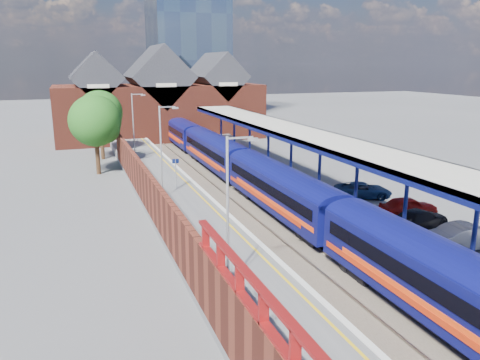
# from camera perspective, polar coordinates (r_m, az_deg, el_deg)

# --- Properties ---
(ground) EXTENTS (240.00, 240.00, 0.00)m
(ground) POSITION_cam_1_polar(r_m,az_deg,el_deg) (46.24, -3.27, 0.15)
(ground) COLOR #5B5B5E
(ground) RESTS_ON ground
(ballast_bed) EXTENTS (6.00, 76.00, 0.06)m
(ballast_bed) POSITION_cam_1_polar(r_m,az_deg,el_deg) (37.11, 1.20, -3.28)
(ballast_bed) COLOR #473D33
(ballast_bed) RESTS_ON ground
(rails) EXTENTS (4.51, 76.00, 0.14)m
(rails) POSITION_cam_1_polar(r_m,az_deg,el_deg) (37.08, 1.20, -3.15)
(rails) COLOR slate
(rails) RESTS_ON ground
(left_platform) EXTENTS (5.00, 76.00, 1.00)m
(left_platform) POSITION_cam_1_polar(r_m,az_deg,el_deg) (35.44, -7.14, -3.43)
(left_platform) COLOR #565659
(left_platform) RESTS_ON ground
(right_platform) EXTENTS (6.00, 76.00, 1.00)m
(right_platform) POSITION_cam_1_polar(r_m,az_deg,el_deg) (39.45, 9.36, -1.70)
(right_platform) COLOR #565659
(right_platform) RESTS_ON ground
(coping_left) EXTENTS (0.30, 76.00, 0.05)m
(coping_left) POSITION_cam_1_polar(r_m,az_deg,el_deg) (35.85, -3.50, -2.27)
(coping_left) COLOR silver
(coping_left) RESTS_ON left_platform
(coping_right) EXTENTS (0.30, 76.00, 0.05)m
(coping_right) POSITION_cam_1_polar(r_m,az_deg,el_deg) (38.03, 5.64, -1.35)
(coping_right) COLOR silver
(coping_right) RESTS_ON right_platform
(yellow_line) EXTENTS (0.14, 76.00, 0.01)m
(yellow_line) POSITION_cam_1_polar(r_m,az_deg,el_deg) (35.70, -4.42, -2.39)
(yellow_line) COLOR yellow
(yellow_line) RESTS_ON left_platform
(train) EXTENTS (2.90, 65.92, 3.45)m
(train) POSITION_cam_1_polar(r_m,az_deg,el_deg) (42.08, 0.40, 1.74)
(train) COLOR #0C0E54
(train) RESTS_ON ground
(canopy) EXTENTS (4.50, 52.00, 4.48)m
(canopy) POSITION_cam_1_polar(r_m,az_deg,el_deg) (39.91, 7.62, 5.52)
(canopy) COLOR #0F1559
(canopy) RESTS_ON right_platform
(lamp_post_b) EXTENTS (1.48, 0.18, 7.00)m
(lamp_post_b) POSITION_cam_1_polar(r_m,az_deg,el_deg) (20.99, -1.17, -2.76)
(lamp_post_b) COLOR #A5A8AA
(lamp_post_b) RESTS_ON left_platform
(lamp_post_c) EXTENTS (1.48, 0.18, 7.00)m
(lamp_post_c) POSITION_cam_1_polar(r_m,az_deg,el_deg) (36.13, -9.40, 4.16)
(lamp_post_c) COLOR #A5A8AA
(lamp_post_c) RESTS_ON left_platform
(lamp_post_d) EXTENTS (1.48, 0.18, 7.00)m
(lamp_post_d) POSITION_cam_1_polar(r_m,az_deg,el_deg) (51.80, -12.75, 6.93)
(lamp_post_d) COLOR #A5A8AA
(lamp_post_d) RESTS_ON left_platform
(platform_sign) EXTENTS (0.55, 0.08, 2.50)m
(platform_sign) POSITION_cam_1_polar(r_m,az_deg,el_deg) (38.76, -7.85, 1.41)
(platform_sign) COLOR #A5A8AA
(platform_sign) RESTS_ON left_platform
(brick_wall) EXTENTS (0.35, 50.00, 3.86)m
(brick_wall) POSITION_cam_1_polar(r_m,az_deg,el_deg) (28.32, -9.44, -3.86)
(brick_wall) COLOR maroon
(brick_wall) RESTS_ON left_platform
(station_building) EXTENTS (30.00, 12.12, 13.78)m
(station_building) POSITION_cam_1_polar(r_m,az_deg,el_deg) (72.40, -9.83, 9.35)
(station_building) COLOR maroon
(station_building) RESTS_ON ground
(glass_tower) EXTENTS (14.20, 14.20, 40.30)m
(glass_tower) POSITION_cam_1_polar(r_m,az_deg,el_deg) (96.23, -6.52, 19.36)
(glass_tower) COLOR #4A5E7E
(glass_tower) RESTS_ON ground
(tree_near) EXTENTS (5.20, 5.20, 8.10)m
(tree_near) POSITION_cam_1_polar(r_m,az_deg,el_deg) (49.33, -17.07, 6.75)
(tree_near) COLOR #382314
(tree_near) RESTS_ON ground
(tree_far) EXTENTS (5.20, 5.20, 8.10)m
(tree_far) POSITION_cam_1_polar(r_m,az_deg,el_deg) (57.33, -16.54, 7.72)
(tree_far) COLOR #382314
(tree_far) RESTS_ON ground
(parked_car_red) EXTENTS (4.08, 1.93, 1.35)m
(parked_car_red) POSITION_cam_1_polar(r_m,az_deg,el_deg) (33.61, 19.84, -3.05)
(parked_car_red) COLOR #A6120D
(parked_car_red) RESTS_ON right_platform
(parked_car_silver) EXTENTS (4.49, 2.00, 1.43)m
(parked_car_silver) POSITION_cam_1_polar(r_m,az_deg,el_deg) (29.15, 26.23, -6.18)
(parked_car_silver) COLOR silver
(parked_car_silver) RESTS_ON right_platform
(parked_car_dark) EXTENTS (4.68, 2.83, 1.27)m
(parked_car_dark) POSITION_cam_1_polar(r_m,az_deg,el_deg) (31.31, 21.03, -4.46)
(parked_car_dark) COLOR black
(parked_car_dark) RESTS_ON right_platform
(parked_car_blue) EXTENTS (4.75, 3.42, 1.20)m
(parked_car_blue) POSITION_cam_1_polar(r_m,az_deg,el_deg) (37.19, 14.76, -1.20)
(parked_car_blue) COLOR navy
(parked_car_blue) RESTS_ON right_platform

